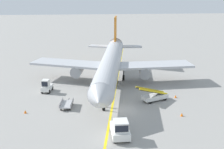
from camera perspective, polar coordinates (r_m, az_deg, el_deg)
name	(u,v)px	position (r m, az deg, el deg)	size (l,w,h in m)	color
ground_plane	(122,110)	(39.43, 2.02, -6.95)	(300.00, 300.00, 0.00)	gray
taxi_line_yellow	(114,97)	(43.96, 0.41, -4.38)	(0.30, 80.00, 0.01)	yellow
airliner	(111,63)	(49.52, -0.28, 2.19)	(28.22, 35.25, 10.10)	#B2B5BA
pushback_tug	(120,129)	(32.18, 1.63, -10.71)	(1.95, 3.62, 2.20)	silver
baggage_tug_near_wing	(47,86)	(46.79, -12.76, -2.29)	(1.77, 2.62, 2.10)	silver
belt_loader_forward_hold	(154,96)	(42.59, 8.34, -4.16)	(5.10, 3.09, 2.59)	silver
baggage_cart_loaded	(67,104)	(40.51, -8.93, -5.77)	(1.84, 3.82, 0.94)	#A5A5A8
ground_crew_marshaller	(103,101)	(40.00, -1.73, -5.18)	(0.36, 0.24, 1.70)	#26262D
safety_cone_nose_left	(176,96)	(44.53, 12.42, -4.22)	(0.36, 0.36, 0.44)	orange
safety_cone_nose_right	(113,96)	(43.53, 0.18, -4.30)	(0.36, 0.36, 0.44)	orange
safety_cone_wingtip_left	(25,112)	(39.97, -16.73, -7.01)	(0.36, 0.36, 0.44)	orange
safety_cone_wingtip_right	(182,114)	(38.53, 13.59, -7.67)	(0.36, 0.36, 0.44)	orange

